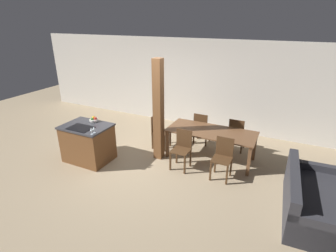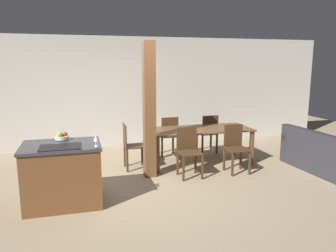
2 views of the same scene
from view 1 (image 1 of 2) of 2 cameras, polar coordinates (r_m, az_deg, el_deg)
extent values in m
plane|color=#9E896B|center=(6.53, -5.56, -7.44)|extent=(16.00, 16.00, 0.00)
cube|color=beige|center=(8.38, 4.07, 9.36)|extent=(11.20, 0.08, 2.70)
cube|color=brown|center=(6.64, -16.98, -3.68)|extent=(1.07, 0.79, 0.87)
cube|color=#38383D|center=(6.46, -17.43, -0.06)|extent=(1.11, 0.83, 0.04)
cube|color=black|center=(6.33, -18.52, -0.41)|extent=(0.56, 0.40, 0.01)
cylinder|color=silver|center=(6.62, -15.82, 1.21)|extent=(0.21, 0.21, 0.05)
sphere|color=red|center=(6.58, -15.52, 1.57)|extent=(0.08, 0.08, 0.08)
sphere|color=gold|center=(6.65, -15.89, 1.75)|extent=(0.08, 0.08, 0.08)
sphere|color=#3D8E38|center=(6.59, -16.23, 1.48)|extent=(0.07, 0.07, 0.07)
cylinder|color=silver|center=(5.90, -16.23, -1.71)|extent=(0.06, 0.06, 0.00)
cylinder|color=silver|center=(5.89, -16.27, -1.33)|extent=(0.01, 0.01, 0.08)
cone|color=silver|center=(5.86, -16.35, -0.70)|extent=(0.06, 0.06, 0.06)
cylinder|color=silver|center=(5.96, -15.73, -1.43)|extent=(0.06, 0.06, 0.00)
cylinder|color=silver|center=(5.94, -15.77, -1.06)|extent=(0.01, 0.01, 0.08)
cone|color=silver|center=(5.91, -15.85, -0.42)|extent=(0.06, 0.06, 0.06)
cube|color=brown|center=(6.37, 9.44, -1.20)|extent=(2.11, 0.91, 0.03)
cube|color=brown|center=(6.51, -0.13, -3.90)|extent=(0.07, 0.07, 0.71)
cube|color=brown|center=(6.02, 17.20, -7.38)|extent=(0.07, 0.07, 0.71)
cube|color=brown|center=(7.15, 2.59, -1.40)|extent=(0.07, 0.07, 0.71)
cube|color=brown|center=(6.71, 18.33, -4.31)|extent=(0.07, 0.07, 0.71)
cube|color=#472D19|center=(5.98, 2.79, -5.34)|extent=(0.40, 0.40, 0.02)
cube|color=#472D19|center=(6.04, 3.54, -2.69)|extent=(0.38, 0.02, 0.43)
cube|color=#472D19|center=(6.01, 0.51, -7.69)|extent=(0.04, 0.04, 0.45)
cube|color=#472D19|center=(5.89, 3.66, -8.43)|extent=(0.04, 0.04, 0.45)
cube|color=#472D19|center=(6.30, 1.90, -6.23)|extent=(0.04, 0.04, 0.45)
cube|color=#472D19|center=(6.18, 4.92, -6.90)|extent=(0.04, 0.04, 0.45)
cube|color=#472D19|center=(5.73, 11.61, -7.17)|extent=(0.40, 0.40, 0.02)
cube|color=#472D19|center=(5.79, 12.27, -4.37)|extent=(0.38, 0.02, 0.43)
cube|color=#472D19|center=(5.73, 9.23, -9.67)|extent=(0.04, 0.04, 0.45)
cube|color=#472D19|center=(5.67, 12.71, -10.39)|extent=(0.04, 0.04, 0.45)
cube|color=#472D19|center=(6.03, 10.24, -8.02)|extent=(0.04, 0.04, 0.45)
cube|color=#472D19|center=(5.96, 13.54, -8.68)|extent=(0.04, 0.04, 0.45)
cube|color=#472D19|center=(7.26, 7.48, -0.29)|extent=(0.40, 0.40, 0.02)
cube|color=#472D19|center=(7.01, 7.07, 0.87)|extent=(0.38, 0.02, 0.43)
cube|color=#472D19|center=(7.46, 9.11, -1.70)|extent=(0.04, 0.04, 0.45)
cube|color=#472D19|center=(7.56, 6.56, -1.23)|extent=(0.04, 0.04, 0.45)
cube|color=#472D19|center=(7.16, 8.27, -2.75)|extent=(0.04, 0.04, 0.45)
cube|color=#472D19|center=(7.26, 5.61, -2.25)|extent=(0.04, 0.04, 0.45)
cube|color=#472D19|center=(7.06, 14.78, -1.58)|extent=(0.40, 0.40, 0.02)
cube|color=#472D19|center=(6.80, 14.63, -0.44)|extent=(0.38, 0.02, 0.43)
cube|color=#472D19|center=(7.29, 16.25, -2.99)|extent=(0.04, 0.04, 0.45)
cube|color=#472D19|center=(7.34, 13.54, -2.51)|extent=(0.04, 0.04, 0.45)
cube|color=#472D19|center=(6.97, 15.71, -4.13)|extent=(0.04, 0.04, 0.45)
cube|color=#472D19|center=(7.02, 12.88, -3.62)|extent=(0.04, 0.04, 0.45)
cube|color=#472D19|center=(6.93, -1.44, -1.24)|extent=(0.40, 0.40, 0.02)
cube|color=#472D19|center=(6.93, -2.86, 0.74)|extent=(0.02, 0.38, 0.43)
cube|color=#472D19|center=(6.81, -0.78, -3.85)|extent=(0.04, 0.04, 0.45)
cube|color=#472D19|center=(7.10, 0.50, -2.71)|extent=(0.04, 0.04, 0.45)
cube|color=#472D19|center=(6.96, -3.39, -3.28)|extent=(0.04, 0.04, 0.45)
cube|color=#472D19|center=(7.25, -2.03, -2.19)|extent=(0.04, 0.04, 0.45)
cube|color=#2D2D33|center=(5.42, 29.11, -14.67)|extent=(1.03, 1.87, 0.45)
cube|color=#2D2D33|center=(5.16, 25.63, -10.57)|extent=(0.25, 1.84, 0.34)
cube|color=#2D2D33|center=(4.72, 30.07, -19.91)|extent=(0.95, 0.19, 0.59)
cube|color=#2D2D33|center=(6.10, 28.65, -9.54)|extent=(0.95, 0.19, 0.59)
cube|color=brown|center=(6.15, -2.09, 3.24)|extent=(0.20, 0.20, 2.44)
camera|label=2|loc=(4.17, -67.08, -8.89)|focal=35.00mm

